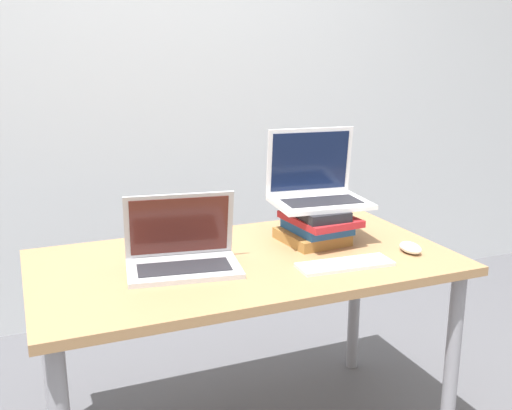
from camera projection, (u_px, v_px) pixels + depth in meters
name	position (u px, v px, depth m)	size (l,w,h in m)	color
wall_back	(153.00, 56.00, 2.95)	(8.00, 0.05, 2.70)	silver
desk	(245.00, 280.00, 2.02)	(1.39, 0.75, 0.71)	#9E754C
laptop_left	(182.00, 254.00, 1.90)	(0.38, 0.28, 0.24)	#B2B2B7
book_stack	(316.00, 224.00, 2.15)	(0.25, 0.28, 0.13)	olive
laptop_on_books	(317.00, 188.00, 2.17)	(0.35, 0.28, 0.26)	silver
wireless_keyboard	(345.00, 264.00, 1.93)	(0.32, 0.12, 0.01)	silver
mouse	(410.00, 248.00, 2.05)	(0.06, 0.10, 0.04)	white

